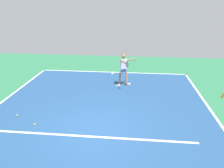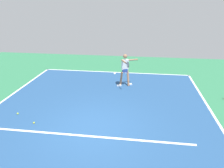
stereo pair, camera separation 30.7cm
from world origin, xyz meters
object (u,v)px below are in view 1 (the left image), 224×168
(tennis_player, at_px, (124,68))
(water_bottle, at_px, (223,96))
(tennis_ball_near_player, at_px, (17,115))
(tennis_ball_near_service_line, at_px, (35,124))

(tennis_player, distance_m, water_bottle, 5.00)
(tennis_ball_near_player, height_order, water_bottle, water_bottle)
(tennis_player, bearing_deg, tennis_ball_near_player, 18.62)
(tennis_ball_near_service_line, relative_size, tennis_ball_near_player, 1.00)
(tennis_player, height_order, tennis_ball_near_player, tennis_player)
(tennis_ball_near_service_line, distance_m, tennis_ball_near_player, 1.14)
(tennis_ball_near_player, bearing_deg, tennis_ball_near_service_line, 149.93)
(tennis_ball_near_service_line, relative_size, water_bottle, 0.30)
(water_bottle, bearing_deg, tennis_ball_near_service_line, 22.22)
(tennis_ball_near_player, xyz_separation_m, water_bottle, (-8.88, -2.65, 0.08))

